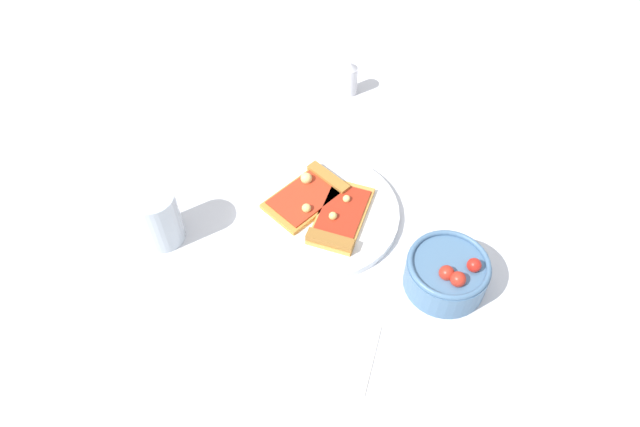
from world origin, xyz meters
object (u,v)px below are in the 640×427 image
Objects in this scene: pizza_slice_far at (339,219)px; salad_bowl at (447,273)px; plate at (320,213)px; pepper_shaker at (350,78)px; soda_glass at (159,219)px; paper_napkin at (324,346)px; pizza_slice_near at (310,193)px.

salad_bowl reaches higher than pizza_slice_far.
plate is 0.33m from pepper_shaker.
plate is 0.24m from salad_bowl.
soda_glass is at bearing 169.35° from pepper_shaker.
pizza_slice_far is at bearing 22.95° from paper_napkin.
soda_glass is at bearing 82.96° from paper_napkin.
salad_bowl is 1.73× the size of pepper_shaker.
paper_napkin is at bearing -145.38° from pizza_slice_near.
pizza_slice_far is 1.56× the size of soda_glass.
plate is at bearing 31.08° from paper_napkin.
paper_napkin is (-0.19, 0.11, -0.03)m from salad_bowl.
plate is at bearing 82.40° from pizza_slice_far.
pepper_shaker is at bearing 19.73° from plate.
plate is 1.70× the size of pizza_slice_far.
pepper_shaker is at bearing -10.65° from soda_glass.
plate is 3.67× the size of pepper_shaker.
soda_glass is 0.68× the size of paper_napkin.
pepper_shaker reaches higher than pizza_slice_far.
paper_napkin is at bearing -157.05° from pizza_slice_far.
pizza_slice_far reaches higher than plate.
pepper_shaker is (0.33, 0.35, 0.00)m from salad_bowl.
paper_napkin is (-0.20, -0.09, -0.02)m from pizza_slice_far.
pepper_shaker is (0.32, 0.15, 0.02)m from pizza_slice_far.
pizza_slice_near is at bearing 34.62° from paper_napkin.
pizza_slice_far is at bearing -56.06° from soda_glass.
salad_bowl is at bearing -71.55° from soda_glass.
plate is at bearing -50.28° from soda_glass.
salad_bowl is 0.22m from paper_napkin.
pizza_slice_near is at bearing -42.11° from soda_glass.
pepper_shaker is (0.48, -0.09, -0.01)m from soda_glass.
pizza_slice_near is 1.47× the size of soda_glass.
pepper_shaker is at bearing 46.13° from salad_bowl.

